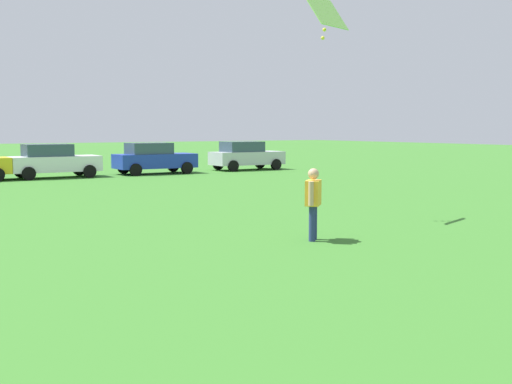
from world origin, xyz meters
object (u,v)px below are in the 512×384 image
object	(u,v)px
parked_car_white_3	(53,161)
parked_car_blue_4	(154,158)
adult_bystander	(313,198)
kite	(326,14)
parked_car_silver_5	(246,155)

from	to	relation	value
parked_car_white_3	parked_car_blue_4	world-z (taller)	same
adult_bystander	kite	bearing A→B (deg)	-176.24
adult_bystander	parked_car_white_3	size ratio (longest dim) A/B	0.37
adult_bystander	parked_car_blue_4	xyz separation A→B (m)	(4.95, 21.01, -0.09)
parked_car_blue_4	kite	bearing A→B (deg)	-98.07
kite	parked_car_white_3	world-z (taller)	kite
kite	parked_car_blue_4	world-z (taller)	kite
kite	parked_car_silver_5	xyz separation A→B (m)	(8.52, 18.54, -4.65)
adult_bystander	parked_car_silver_5	size ratio (longest dim) A/B	0.37
parked_car_silver_5	parked_car_white_3	bearing A→B (deg)	-179.10
kite	parked_car_silver_5	size ratio (longest dim) A/B	0.35
kite	parked_car_blue_4	size ratio (longest dim) A/B	0.35
parked_car_white_3	kite	bearing A→B (deg)	-81.53
adult_bystander	parked_car_white_3	bearing A→B (deg)	-133.66
kite	parked_car_white_3	xyz separation A→B (m)	(-2.73, 18.36, -4.65)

